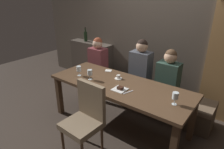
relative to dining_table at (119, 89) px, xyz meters
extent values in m
plane|color=#382D26|center=(0.00, 0.00, -0.65)|extent=(9.00, 9.00, 0.00)
cube|color=brown|center=(0.00, 1.22, 0.85)|extent=(6.00, 0.12, 3.00)
cube|color=#494138|center=(-1.55, 1.04, -0.18)|extent=(1.10, 0.28, 0.95)
cube|color=#493422|center=(-1.03, -0.35, -0.30)|extent=(0.08, 0.08, 0.69)
cube|color=#493422|center=(1.03, -0.35, -0.30)|extent=(0.08, 0.08, 0.69)
cube|color=#493422|center=(-1.03, 0.35, -0.30)|extent=(0.08, 0.08, 0.69)
cube|color=#493422|center=(1.03, 0.35, -0.30)|extent=(0.08, 0.08, 0.69)
cube|color=brown|center=(0.00, 0.00, 0.07)|extent=(2.20, 0.84, 0.04)
cube|color=#4A3C2E|center=(0.00, 0.70, -0.48)|extent=(2.50, 0.40, 0.35)
cube|color=brown|center=(0.00, 0.70, -0.25)|extent=(2.50, 0.44, 0.10)
cylinder|color=brown|center=(-0.19, -0.98, -0.44)|extent=(0.04, 0.04, 0.42)
cylinder|color=brown|center=(-0.19, -0.62, -0.44)|extent=(0.04, 0.04, 0.42)
cylinder|color=brown|center=(0.17, -0.62, -0.44)|extent=(0.04, 0.04, 0.42)
cube|color=#7F6B51|center=(-0.01, -0.80, -0.19)|extent=(0.45, 0.45, 0.08)
cube|color=#7F6B51|center=(-0.01, -0.61, 0.09)|extent=(0.44, 0.07, 0.48)
cube|color=brown|center=(-1.05, 0.70, 0.06)|extent=(0.36, 0.24, 0.51)
sphere|color=#DBB293|center=(-1.05, 0.70, 0.40)|extent=(0.20, 0.20, 0.20)
sphere|color=brown|center=(-1.05, 0.71, 0.44)|extent=(0.18, 0.18, 0.18)
cube|color=#4C515B|center=(-0.04, 0.71, 0.11)|extent=(0.36, 0.24, 0.62)
sphere|color=tan|center=(-0.04, 0.71, 0.51)|extent=(0.20, 0.20, 0.20)
sphere|color=black|center=(-0.04, 0.72, 0.54)|extent=(0.18, 0.18, 0.18)
cube|color=#2D473D|center=(0.47, 0.72, 0.06)|extent=(0.36, 0.24, 0.53)
sphere|color=tan|center=(0.47, 0.72, 0.42)|extent=(0.20, 0.20, 0.20)
sphere|color=brown|center=(0.47, 0.73, 0.45)|extent=(0.18, 0.18, 0.18)
cylinder|color=black|center=(-1.71, 1.04, 0.41)|extent=(0.08, 0.08, 0.22)
cylinder|color=black|center=(-1.71, 1.04, 0.56)|extent=(0.03, 0.03, 0.09)
cylinder|color=black|center=(-1.71, 1.04, 0.62)|extent=(0.03, 0.03, 0.02)
cylinder|color=silver|center=(-0.71, -0.14, 0.09)|extent=(0.06, 0.06, 0.00)
cylinder|color=silver|center=(-0.71, -0.14, 0.13)|extent=(0.01, 0.01, 0.07)
cylinder|color=silver|center=(-0.71, -0.14, 0.21)|extent=(0.08, 0.08, 0.08)
cylinder|color=silver|center=(0.88, -0.07, 0.09)|extent=(0.06, 0.06, 0.00)
cylinder|color=silver|center=(0.88, -0.07, 0.13)|extent=(0.01, 0.01, 0.07)
cylinder|color=silver|center=(0.88, -0.07, 0.21)|extent=(0.08, 0.08, 0.08)
cylinder|color=silver|center=(-0.46, -0.15, 0.09)|extent=(0.06, 0.06, 0.00)
cylinder|color=silver|center=(-0.46, -0.15, 0.13)|extent=(0.01, 0.01, 0.07)
cylinder|color=silver|center=(-0.46, -0.15, 0.21)|extent=(0.08, 0.08, 0.08)
cylinder|color=maroon|center=(-0.46, -0.15, 0.19)|extent=(0.07, 0.07, 0.04)
cylinder|color=white|center=(-0.12, 0.14, 0.09)|extent=(0.12, 0.12, 0.01)
cylinder|color=white|center=(-0.12, 0.14, 0.12)|extent=(0.06, 0.06, 0.06)
cylinder|color=brown|center=(-0.12, 0.14, 0.15)|extent=(0.05, 0.05, 0.01)
cube|color=white|center=(0.11, -0.15, 0.09)|extent=(0.19, 0.19, 0.01)
cube|color=#381E14|center=(0.12, -0.15, 0.12)|extent=(0.08, 0.06, 0.04)
cube|color=silver|center=(0.25, -0.15, 0.09)|extent=(0.07, 0.17, 0.01)
cube|color=silver|center=(-0.46, 0.31, 0.09)|extent=(0.14, 0.14, 0.01)
camera|label=1|loc=(1.54, -2.19, 1.37)|focal=31.59mm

